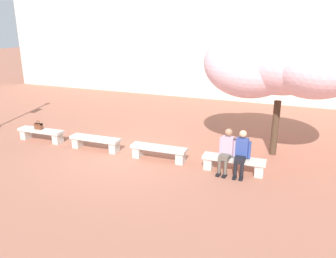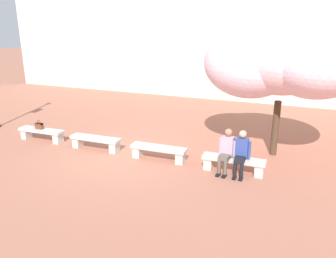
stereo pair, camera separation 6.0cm
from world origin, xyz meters
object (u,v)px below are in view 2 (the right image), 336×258
Objects in this scene: stone_bench_near_west at (96,141)px; cherry_tree_main at (282,60)px; person_seated_right at (241,151)px; stone_bench_west_end at (42,133)px; person_seated_left at (227,149)px; stone_bench_near_east at (233,162)px; stone_bench_center at (159,151)px; handbag at (39,126)px.

stone_bench_near_west is 6.58m from cherry_tree_main.
cherry_tree_main reaches higher than person_seated_right.
person_seated_left reaches higher than stone_bench_west_end.
person_seated_left is at bearing -165.87° from stone_bench_near_east.
person_seated_left reaches higher than stone_bench_near_west.
stone_bench_near_east is at bearing 0.00° from stone_bench_west_end.
stone_bench_center is 0.38× the size of cherry_tree_main.
stone_bench_west_end is 7.35m from person_seated_right.
handbag is (-6.98, 0.04, -0.12)m from person_seated_left.
stone_bench_west_end is at bearing -167.23° from cherry_tree_main.
stone_bench_west_end is 8.71m from cherry_tree_main.
handbag is at bearing -179.69° from stone_bench_near_west.
stone_bench_west_end is 0.38× the size of cherry_tree_main.
handbag is (-2.44, -0.01, 0.28)m from stone_bench_near_west.
handbag is (-0.06, -0.01, 0.28)m from stone_bench_west_end.
person_seated_right is at bearing -0.42° from stone_bench_west_end.
person_seated_right is at bearing -0.05° from person_seated_left.
person_seated_left reaches higher than stone_bench_near_east.
stone_bench_near_east is (4.76, 0.00, 0.00)m from stone_bench_near_west.
cherry_tree_main reaches higher than stone_bench_near_west.
handbag is at bearing 179.69° from person_seated_right.
stone_bench_west_end is 1.00× the size of stone_bench_near_west.
handbag reaches higher than stone_bench_near_west.
stone_bench_near_east is 3.45m from cherry_tree_main.
cherry_tree_main reaches higher than person_seated_left.
stone_bench_center is 2.38m from stone_bench_near_east.
person_seated_right is 7.40m from handbag.
stone_bench_near_west is at bearing 0.31° from handbag.
person_seated_right is (7.34, -0.05, 0.39)m from stone_bench_west_end.
stone_bench_near_west is 5.37× the size of handbag.
person_seated_right reaches higher than stone_bench_near_west.
stone_bench_near_east is 0.38× the size of cherry_tree_main.
cherry_tree_main is at bearing 12.77° from stone_bench_west_end.
person_seated_left and person_seated_right have the same top height.
cherry_tree_main is at bearing 69.10° from person_seated_right.
handbag is at bearing -167.88° from stone_bench_west_end.
stone_bench_near_west and stone_bench_near_east have the same top height.
stone_bench_center is at bearing 0.00° from stone_bench_near_west.
stone_bench_near_east is at bearing 165.40° from person_seated_right.
stone_bench_near_east is at bearing 0.00° from stone_bench_center.
person_seated_left reaches higher than handbag.
stone_bench_near_east is at bearing 0.00° from stone_bench_near_west.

